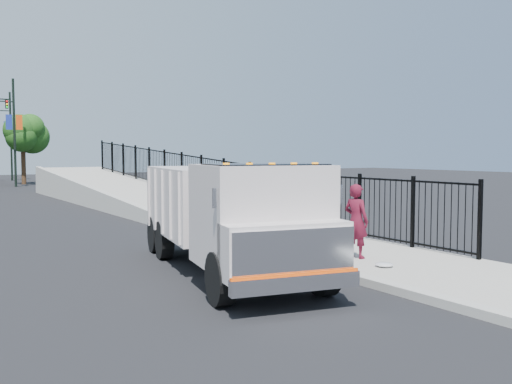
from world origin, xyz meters
TOP-DOWN VIEW (x-y plane):
  - ground at (0.00, 0.00)m, footprint 120.00×120.00m
  - sidewalk at (1.93, -2.00)m, footprint 3.55×12.00m
  - curb at (0.00, -2.00)m, footprint 0.30×12.00m
  - ramp at (2.12, 16.00)m, footprint 3.95×24.06m
  - iron_fence at (3.55, 12.00)m, footprint 0.10×28.00m
  - truck at (-1.73, 0.26)m, footprint 3.56×7.31m
  - worker at (1.32, -0.32)m, footprint 0.54×0.70m
  - debris at (1.12, -1.43)m, footprint 0.39×0.39m
  - light_pole_1 at (-0.43, 35.26)m, footprint 3.78×0.22m
  - light_pole_3 at (0.97, 45.46)m, footprint 3.78×0.22m
  - tree_1 at (1.07, 38.70)m, footprint 2.53×2.53m

SIDE VIEW (x-z plane):
  - ground at x=0.00m, z-range 0.00..0.00m
  - ramp at x=2.12m, z-range -1.60..1.60m
  - sidewalk at x=1.93m, z-range 0.00..0.12m
  - curb at x=0.00m, z-range 0.00..0.16m
  - debris at x=1.12m, z-range 0.12..0.22m
  - iron_fence at x=3.55m, z-range 0.00..1.80m
  - worker at x=1.32m, z-range 0.12..1.85m
  - truck at x=-1.73m, z-range 0.15..2.55m
  - tree_1 at x=1.07m, z-range 1.31..6.57m
  - light_pole_1 at x=-0.43m, z-range 0.36..8.36m
  - light_pole_3 at x=0.97m, z-range 0.36..8.36m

